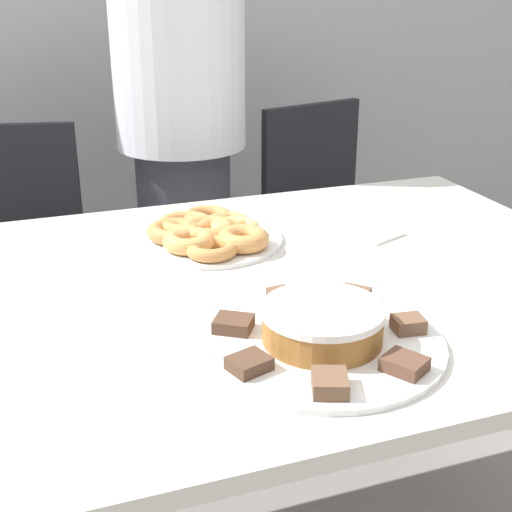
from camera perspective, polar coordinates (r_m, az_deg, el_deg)
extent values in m
cube|color=silver|center=(1.35, -1.95, -2.92)|extent=(1.58, 1.04, 0.03)
cylinder|color=silver|center=(2.18, 12.95, -4.42)|extent=(0.06, 0.06, 0.74)
cylinder|color=#383842|center=(2.32, -5.54, -1.15)|extent=(0.29, 0.29, 0.82)
cylinder|color=silver|center=(2.14, -6.30, 17.29)|extent=(0.39, 0.39, 0.65)
cylinder|color=black|center=(2.41, -17.67, -12.22)|extent=(0.44, 0.44, 0.01)
cylinder|color=#262626|center=(2.30, -18.30, -7.72)|extent=(0.06, 0.06, 0.42)
cube|color=black|center=(2.19, -19.01, -2.50)|extent=(0.52, 0.52, 0.04)
cube|color=black|center=(2.31, -18.80, 4.83)|extent=(0.39, 0.11, 0.42)
cylinder|color=black|center=(2.62, 6.75, -8.15)|extent=(0.44, 0.44, 0.01)
cylinder|color=#262626|center=(2.52, 6.96, -3.89)|extent=(0.06, 0.06, 0.42)
cube|color=black|center=(2.43, 7.21, 0.98)|extent=(0.54, 0.54, 0.04)
cube|color=black|center=(2.51, 4.39, 7.30)|extent=(0.39, 0.13, 0.42)
cylinder|color=white|center=(1.14, 5.29, -6.92)|extent=(0.39, 0.39, 0.01)
cylinder|color=white|center=(1.56, -3.85, 1.31)|extent=(0.32, 0.32, 0.01)
cylinder|color=#9E662D|center=(1.13, 5.34, -5.67)|extent=(0.19, 0.19, 0.05)
cylinder|color=white|center=(1.11, 5.39, -4.34)|extent=(0.19, 0.19, 0.01)
cube|color=brown|center=(1.01, 5.93, -10.08)|extent=(0.07, 0.07, 0.02)
cube|color=brown|center=(1.07, 11.80, -8.46)|extent=(0.07, 0.08, 0.02)
cube|color=brown|center=(1.18, 12.09, -5.35)|extent=(0.05, 0.05, 0.02)
cube|color=brown|center=(1.25, 7.75, -3.30)|extent=(0.08, 0.08, 0.02)
cube|color=brown|center=(1.25, 1.99, -3.29)|extent=(0.04, 0.05, 0.02)
cube|color=#513828|center=(1.16, -1.81, -5.45)|extent=(0.08, 0.08, 0.02)
cube|color=#513828|center=(1.05, -0.56, -8.59)|extent=(0.07, 0.06, 0.02)
torus|color=#D18E4C|center=(1.55, -3.87, 2.11)|extent=(0.12, 0.12, 0.04)
torus|color=#C68447|center=(1.45, -3.56, 0.59)|extent=(0.11, 0.11, 0.03)
torus|color=#D18E4C|center=(1.49, -1.04, 1.38)|extent=(0.11, 0.11, 0.04)
torus|color=#E5AD66|center=(1.56, -1.68, 2.20)|extent=(0.11, 0.11, 0.03)
torus|color=#D18E4C|center=(1.60, -2.30, 2.64)|extent=(0.10, 0.10, 0.03)
torus|color=#C68447|center=(1.64, -3.93, 3.11)|extent=(0.11, 0.11, 0.03)
torus|color=#D18E4C|center=(1.59, -5.69, 2.53)|extent=(0.12, 0.12, 0.03)
torus|color=#C68447|center=(1.55, -6.58, 1.96)|extent=(0.12, 0.12, 0.03)
torus|color=tan|center=(1.49, -5.41, 1.22)|extent=(0.11, 0.11, 0.04)
cube|color=white|center=(1.61, 9.67, 1.71)|extent=(0.13, 0.11, 0.01)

